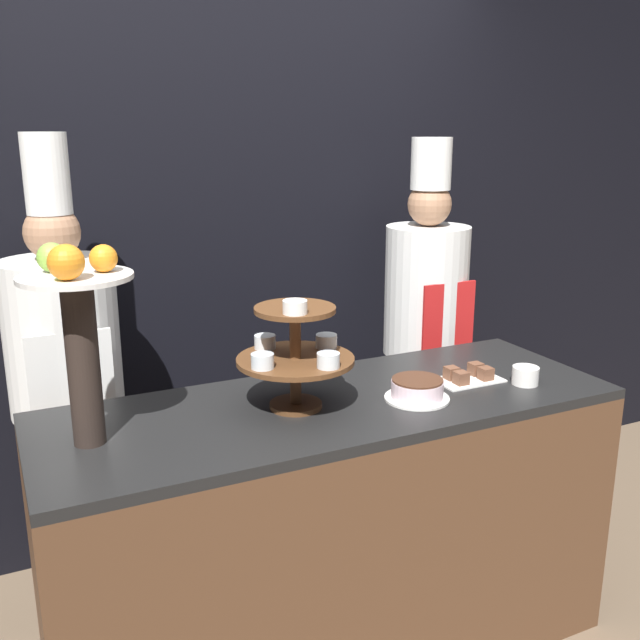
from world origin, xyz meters
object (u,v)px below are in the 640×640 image
Objects in this scene: tiered_stand at (295,350)px; chef_left at (66,378)px; fruit_pedestal at (79,321)px; chef_center_left at (425,322)px; cake_round at (417,390)px; cake_square_tray at (468,376)px; cup_white at (525,375)px.

chef_left is (-0.63, 0.63, -0.20)m from tiered_stand.
chef_left reaches higher than fruit_pedestal.
chef_center_left is (0.91, 0.63, -0.17)m from tiered_stand.
fruit_pedestal reaches higher than cake_round.
fruit_pedestal is at bearing 178.10° from cake_square_tray.
cake_round is 0.12× the size of chef_left.
cake_square_tray is at bearing -1.90° from fruit_pedestal.
fruit_pedestal is 1.33m from cake_square_tray.
tiered_stand is 0.21× the size of chef_center_left.
fruit_pedestal is at bearing 173.60° from cake_round.
cup_white is 0.05× the size of chef_left.
chef_left is at bearing 143.96° from cake_round.
chef_center_left is (0.53, 0.74, -0.01)m from cake_round.
chef_center_left is (1.54, 0.00, 0.03)m from chef_left.
chef_left reaches higher than cake_round.
tiered_stand is at bearing -145.34° from chef_center_left.
chef_center_left reaches higher than cake_square_tray.
cake_square_tray is 0.13× the size of chef_left.
tiered_stand is 0.43m from cake_round.
tiered_stand is at bearing -0.77° from fruit_pedestal.
chef_left is (-1.01, 0.74, -0.04)m from cake_round.
chef_left is at bearing 151.54° from cup_white.
chef_center_left is at bearing 21.93° from fruit_pedestal.
cup_white is at bearing -10.24° from tiered_stand.
chef_center_left reaches higher than cake_round.
cake_round is (0.39, -0.11, -0.16)m from tiered_stand.
cake_round is 1.26m from chef_left.
fruit_pedestal is at bearing 173.89° from cup_white.
cake_square_tray is at bearing -2.99° from tiered_stand.
fruit_pedestal is 2.71× the size of cake_round.
fruit_pedestal is 0.72m from chef_left.
cup_white is (0.42, -0.04, -0.00)m from cake_round.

